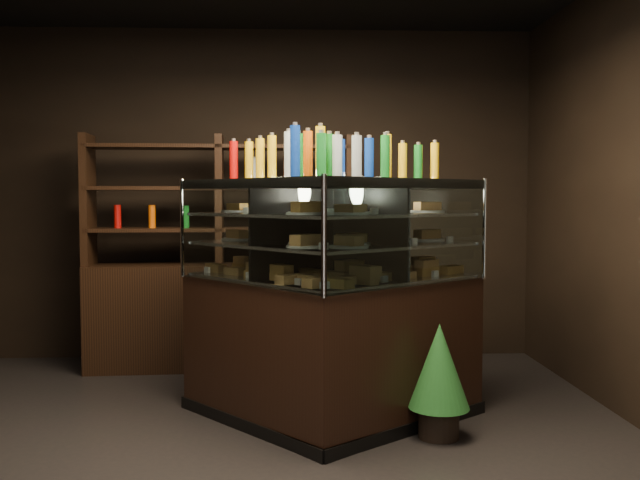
# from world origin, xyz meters

# --- Properties ---
(ground) EXTENTS (5.00, 5.00, 0.00)m
(ground) POSITION_xyz_m (0.00, 0.00, 0.00)
(ground) COLOR black
(ground) RESTS_ON ground
(room_shell) EXTENTS (5.02, 5.02, 3.01)m
(room_shell) POSITION_xyz_m (0.00, 0.00, 1.94)
(room_shell) COLOR black
(room_shell) RESTS_ON ground
(display_case) EXTENTS (2.09, 1.59, 1.60)m
(display_case) POSITION_xyz_m (0.54, 0.53, 0.53)
(display_case) COLOR black
(display_case) RESTS_ON ground
(food_display) EXTENTS (1.64, 1.11, 0.49)m
(food_display) POSITION_xyz_m (0.54, 0.52, 1.20)
(food_display) COLOR gold
(food_display) RESTS_ON display_case
(bottles_top) EXTENTS (1.46, 0.97, 0.30)m
(bottles_top) POSITION_xyz_m (0.54, 0.53, 1.73)
(bottles_top) COLOR #147223
(bottles_top) RESTS_ON display_case
(potted_conifer) EXTENTS (0.37, 0.37, 0.80)m
(potted_conifer) POSITION_xyz_m (1.19, 0.18, 0.46)
(potted_conifer) COLOR black
(potted_conifer) RESTS_ON ground
(back_shelving) EXTENTS (2.27, 0.53, 2.00)m
(back_shelving) POSITION_xyz_m (-0.32, 2.05, 0.61)
(back_shelving) COLOR black
(back_shelving) RESTS_ON ground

